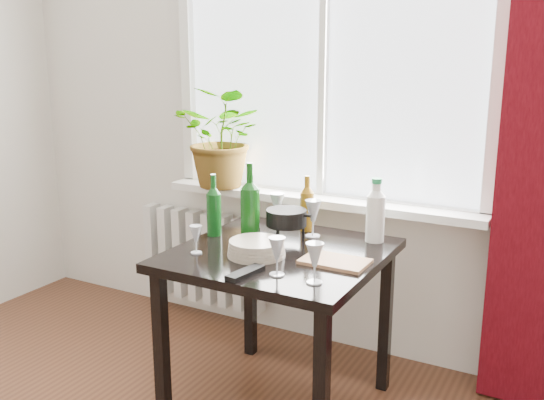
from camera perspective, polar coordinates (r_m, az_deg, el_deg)
The scene contains 18 objects.
window at distance 3.10m, azimuth 5.07°, elevation 14.40°, with size 1.72×0.08×1.62m.
windowsill at distance 3.12m, azimuth 4.26°, elevation 0.07°, with size 1.72×0.20×0.04m.
radiator at distance 3.63m, azimuth -6.54°, elevation -5.33°, with size 0.80×0.10×0.55m.
table at distance 2.62m, azimuth 0.73°, elevation -6.67°, with size 0.85×0.85×0.74m.
potted_plant at distance 3.28m, azimuth -4.53°, elevation 5.88°, with size 0.49×0.42×0.54m, color #316F1D.
wine_bottle_left at distance 2.78m, azimuth -5.50°, elevation -0.45°, with size 0.07×0.07×0.29m, color #0C3F12, non-canonical shape.
wine_bottle_right at distance 2.65m, azimuth -2.07°, elevation -0.20°, with size 0.08×0.08×0.36m, color #0C400D, non-canonical shape.
bottle_amber at distance 2.84m, azimuth 3.31°, elevation -0.26°, with size 0.06×0.06×0.27m, color brown, non-canonical shape.
cleaning_bottle at distance 2.71m, azimuth 9.73°, elevation -0.91°, with size 0.08×0.08×0.29m, color white, non-canonical shape.
wineglass_front_right at distance 2.28m, azimuth 0.47°, elevation -5.30°, with size 0.06×0.06×0.15m, color silver, non-canonical shape.
wineglass_far_right at distance 2.21m, azimuth 4.03°, elevation -5.90°, with size 0.07×0.07×0.16m, color silver, non-canonical shape.
wineglass_back_center at distance 2.76m, azimuth 3.88°, elevation -1.70°, with size 0.08×0.08×0.18m, color silver, non-canonical shape.
wineglass_back_left at distance 2.91m, azimuth 0.49°, elevation -0.93°, with size 0.07×0.07×0.17m, color silver, non-canonical shape.
wineglass_front_left at distance 2.55m, azimuth -7.17°, elevation -3.70°, with size 0.05×0.05×0.12m, color silver, non-canonical shape.
plate_stack at distance 2.51m, azimuth -1.48°, elevation -4.56°, with size 0.24×0.24×0.06m, color #B8AC99.
fondue_pot at distance 2.71m, azimuth 1.36°, elevation -2.35°, with size 0.21×0.18×0.14m, color black, non-canonical shape.
tv_remote at distance 2.31m, azimuth -2.53°, elevation -6.86°, with size 0.05×0.18×0.02m, color black.
cutting_board at distance 2.44m, azimuth 5.95°, elevation -5.77°, with size 0.26×0.17×0.01m, color #AF794F.
Camera 1 is at (1.25, -0.62, 1.56)m, focal length 40.00 mm.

